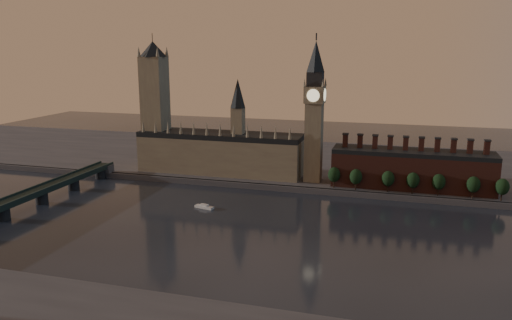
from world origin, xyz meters
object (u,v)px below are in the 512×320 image
Objects in this scene: big_ben at (314,110)px; river_boat at (204,207)px; westminster_bridge at (20,201)px; victoria_tower at (155,101)px.

river_boat is (-57.84, -72.44, -55.83)m from big_ben.
big_ben is 205.83m from westminster_bridge.
westminster_bridge is at bearing -106.56° from victoria_tower.
westminster_bridge is 114.66m from river_boat.
victoria_tower is at bearing 73.44° from westminster_bridge.
westminster_bridge is (-35.00, -117.70, -51.65)m from victoria_tower.
big_ben reaches higher than river_boat.
victoria_tower reaches higher than river_boat.
big_ben is (130.00, -5.00, -2.26)m from victoria_tower.
big_ben is at bearing 34.33° from westminster_bridge.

